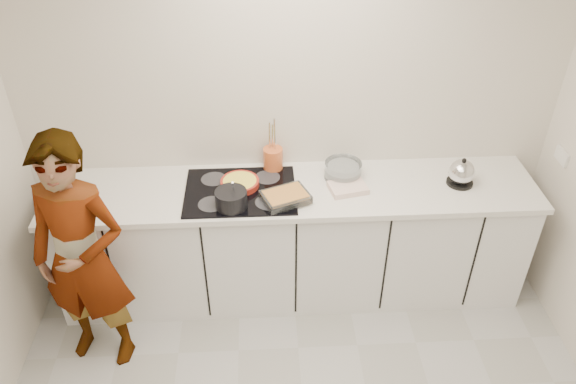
{
  "coord_description": "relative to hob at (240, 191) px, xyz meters",
  "views": [
    {
      "loc": [
        -0.2,
        -1.72,
        3.05
      ],
      "look_at": [
        -0.05,
        1.05,
        1.05
      ],
      "focal_mm": 35.0,
      "sensor_mm": 36.0,
      "label": 1
    }
  ],
  "objects": [
    {
      "name": "wall_back",
      "position": [
        0.35,
        0.34,
        0.38
      ],
      "size": [
        3.6,
        0.0,
        2.6
      ],
      "primitive_type": "cube",
      "color": "beige",
      "rests_on": "ground"
    },
    {
      "name": "base_cabinets",
      "position": [
        0.35,
        0.02,
        -0.48
      ],
      "size": [
        3.2,
        0.58,
        0.87
      ],
      "primitive_type": "cube",
      "color": "white",
      "rests_on": "floor"
    },
    {
      "name": "countertop",
      "position": [
        0.35,
        0.02,
        -0.03
      ],
      "size": [
        3.24,
        0.64,
        0.04
      ],
      "primitive_type": "cube",
      "color": "white",
      "rests_on": "base_cabinets"
    },
    {
      "name": "hob",
      "position": [
        0.0,
        0.0,
        0.0
      ],
      "size": [
        0.72,
        0.54,
        0.01
      ],
      "primitive_type": "cube",
      "color": "black",
      "rests_on": "countertop"
    },
    {
      "name": "tart_dish",
      "position": [
        -0.0,
        0.05,
        0.03
      ],
      "size": [
        0.28,
        0.28,
        0.04
      ],
      "color": "#A52619",
      "rests_on": "hob"
    },
    {
      "name": "saucepan",
      "position": [
        -0.05,
        -0.17,
        0.06
      ],
      "size": [
        0.26,
        0.26,
        0.19
      ],
      "color": "black",
      "rests_on": "hob"
    },
    {
      "name": "baking_dish",
      "position": [
        0.29,
        -0.13,
        0.04
      ],
      "size": [
        0.34,
        0.3,
        0.06
      ],
      "color": "silver",
      "rests_on": "hob"
    },
    {
      "name": "mixing_bowl",
      "position": [
        0.69,
        0.13,
        0.05
      ],
      "size": [
        0.3,
        0.3,
        0.12
      ],
      "color": "silver",
      "rests_on": "countertop"
    },
    {
      "name": "tea_towel",
      "position": [
        0.7,
        -0.02,
        0.01
      ],
      "size": [
        0.27,
        0.22,
        0.04
      ],
      "primitive_type": "cube",
      "rotation": [
        0.0,
        0.0,
        0.21
      ],
      "color": "white",
      "rests_on": "countertop"
    },
    {
      "name": "kettle",
      "position": [
        1.46,
        0.02,
        0.08
      ],
      "size": [
        0.21,
        0.21,
        0.2
      ],
      "color": "black",
      "rests_on": "countertop"
    },
    {
      "name": "utensil_crock",
      "position": [
        0.22,
        0.26,
        0.08
      ],
      "size": [
        0.17,
        0.17,
        0.17
      ],
      "primitive_type": "cylinder",
      "rotation": [
        0.0,
        0.0,
        0.36
      ],
      "color": "orange",
      "rests_on": "countertop"
    },
    {
      "name": "cook",
      "position": [
        -0.92,
        -0.49,
        -0.1
      ],
      "size": [
        0.66,
        0.51,
        1.63
      ],
      "primitive_type": "imported",
      "rotation": [
        0.0,
        0.0,
        -0.21
      ],
      "color": "white",
      "rests_on": "floor"
    }
  ]
}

